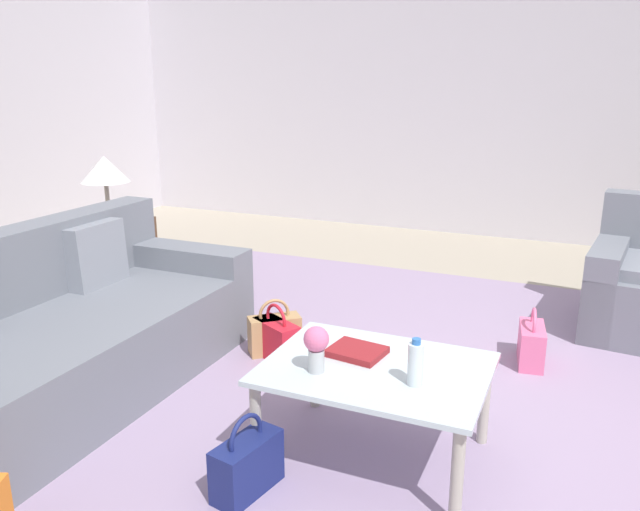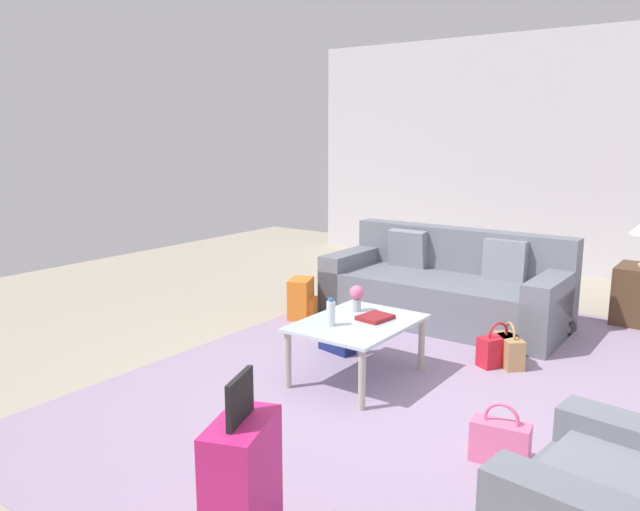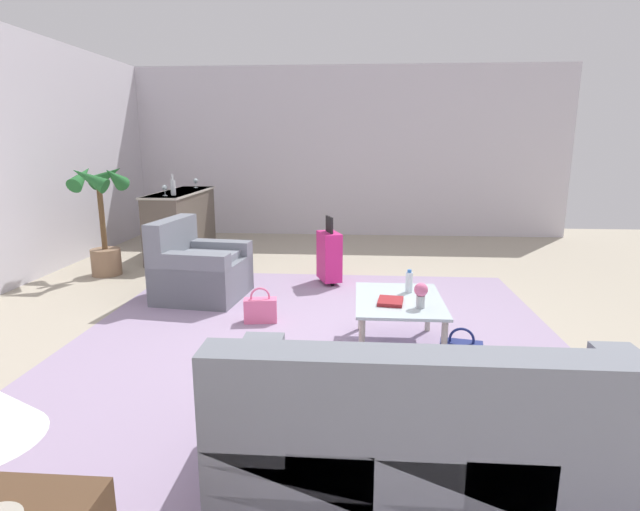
# 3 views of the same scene
# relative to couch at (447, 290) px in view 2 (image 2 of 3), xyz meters

# --- Properties ---
(ground_plane) EXTENTS (12.00, 12.00, 0.00)m
(ground_plane) POSITION_rel_couch_xyz_m (2.20, 0.60, -0.30)
(ground_plane) COLOR #A89E89
(wall_left) EXTENTS (0.12, 8.00, 3.10)m
(wall_left) POSITION_rel_couch_xyz_m (-2.86, 0.60, 1.25)
(wall_left) COLOR silver
(wall_left) RESTS_ON ground
(area_rug) EXTENTS (5.20, 4.40, 0.01)m
(area_rug) POSITION_rel_couch_xyz_m (1.60, 0.80, -0.29)
(area_rug) COLOR #9984A3
(area_rug) RESTS_ON ground
(couch) EXTENTS (1.00, 2.28, 0.88)m
(couch) POSITION_rel_couch_xyz_m (0.00, 0.00, 0.00)
(couch) COLOR slate
(couch) RESTS_ON ground
(coffee_table) EXTENTS (0.97, 0.73, 0.45)m
(coffee_table) POSITION_rel_couch_xyz_m (1.80, 0.10, 0.09)
(coffee_table) COLOR silver
(coffee_table) RESTS_ON ground
(water_bottle) EXTENTS (0.06, 0.06, 0.20)m
(water_bottle) POSITION_rel_couch_xyz_m (2.00, -0.00, 0.25)
(water_bottle) COLOR silver
(water_bottle) RESTS_ON coffee_table
(coffee_table_book) EXTENTS (0.27, 0.23, 0.03)m
(coffee_table_book) POSITION_rel_couch_xyz_m (1.68, 0.18, 0.17)
(coffee_table_book) COLOR maroon
(coffee_table_book) RESTS_ON coffee_table
(flower_vase) EXTENTS (0.11, 0.11, 0.21)m
(flower_vase) POSITION_rel_couch_xyz_m (1.58, -0.05, 0.28)
(flower_vase) COLOR #B2B7BC
(flower_vase) RESTS_ON coffee_table
(suitcase_magenta) EXTENTS (0.45, 0.35, 0.85)m
(suitcase_magenta) POSITION_rel_couch_xyz_m (3.80, 0.80, 0.06)
(suitcase_magenta) COLOR #D12375
(suitcase_magenta) RESTS_ON ground
(handbag_red) EXTENTS (0.35, 0.27, 0.36)m
(handbag_red) POSITION_rel_couch_xyz_m (0.91, 0.85, -0.17)
(handbag_red) COLOR red
(handbag_red) RESTS_ON ground
(handbag_navy) EXTENTS (0.20, 0.34, 0.36)m
(handbag_navy) POSITION_rel_couch_xyz_m (1.40, -0.35, -0.17)
(handbag_navy) COLOR navy
(handbag_navy) RESTS_ON ground
(handbag_tan) EXTENTS (0.33, 0.32, 0.36)m
(handbag_tan) POSITION_rel_couch_xyz_m (0.86, 0.93, -0.17)
(handbag_tan) COLOR tan
(handbag_tan) RESTS_ON ground
(handbag_pink) EXTENTS (0.19, 0.34, 0.36)m
(handbag_pink) POSITION_rel_couch_xyz_m (2.36, 1.40, -0.17)
(handbag_pink) COLOR pink
(handbag_pink) RESTS_ON ground
(backpack_orange) EXTENTS (0.35, 0.33, 0.40)m
(backpack_orange) POSITION_rel_couch_xyz_m (0.80, -1.19, -0.11)
(backpack_orange) COLOR orange
(backpack_orange) RESTS_ON ground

